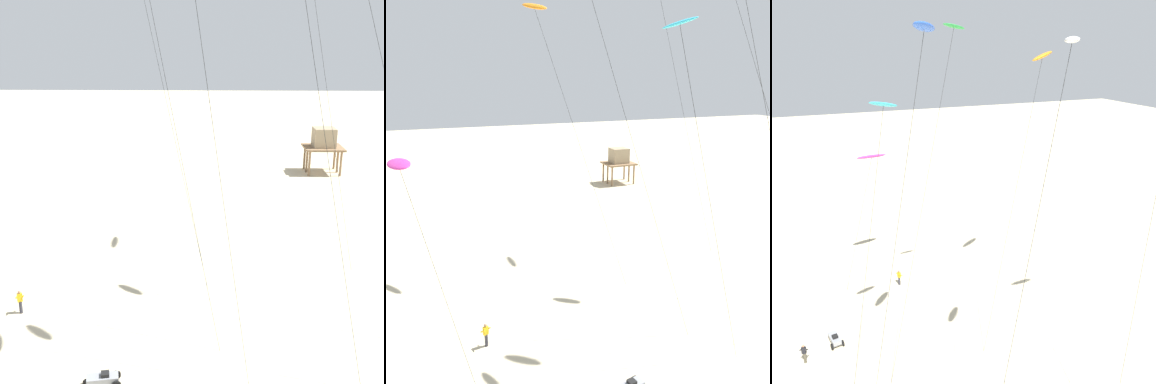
{
  "view_description": "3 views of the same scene",
  "coord_description": "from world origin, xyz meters",
  "views": [
    {
      "loc": [
        -0.01,
        -22.8,
        18.6
      ],
      "look_at": [
        -0.71,
        8.28,
        8.52
      ],
      "focal_mm": 48.81,
      "sensor_mm": 36.0,
      "label": 1
    },
    {
      "loc": [
        -15.02,
        -16.17,
        17.43
      ],
      "look_at": [
        -3.64,
        12.96,
        8.45
      ],
      "focal_mm": 38.16,
      "sensor_mm": 36.0,
      "label": 2
    },
    {
      "loc": [
        26.13,
        -0.46,
        23.96
      ],
      "look_at": [
        -2.65,
        11.23,
        12.97
      ],
      "focal_mm": 39.75,
      "sensor_mm": 36.0,
      "label": 3
    }
  ],
  "objects": [
    {
      "name": "ground_plane",
      "position": [
        0.0,
        0.0,
        0.0
      ],
      "size": [
        260.0,
        260.0,
        0.0
      ],
      "primitive_type": "plane",
      "color": "beige"
    },
    {
      "name": "kite_orange",
      "position": [
        -5.04,
        19.06,
        22.68
      ],
      "size": [
        6.5,
        8.84,
        23.48
      ],
      "color": "orange",
      "rests_on": "ground"
    },
    {
      "name": "stilt_house",
      "position": [
        15.44,
        43.24,
        4.18
      ],
      "size": [
        4.96,
        4.25,
        5.88
      ],
      "color": "#846647",
      "rests_on": "ground"
    },
    {
      "name": "kite_cyan",
      "position": [
        -0.48,
        4.87,
        19.93
      ],
      "size": [
        3.92,
        5.31,
        20.7
      ],
      "color": "#33BFE0",
      "rests_on": "ground"
    },
    {
      "name": "kite_flyer_nearest",
      "position": [
        -12.21,
        7.83,
        0.89
      ],
      "size": [
        0.7,
        0.69,
        1.67
      ],
      "color": "#33333D",
      "rests_on": "ground"
    },
    {
      "name": "kite_magenta",
      "position": [
        -16.16,
        6.56,
        12.94
      ],
      "size": [
        3.88,
        5.67,
        13.35
      ],
      "color": "#D8339E",
      "rests_on": "ground"
    }
  ]
}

